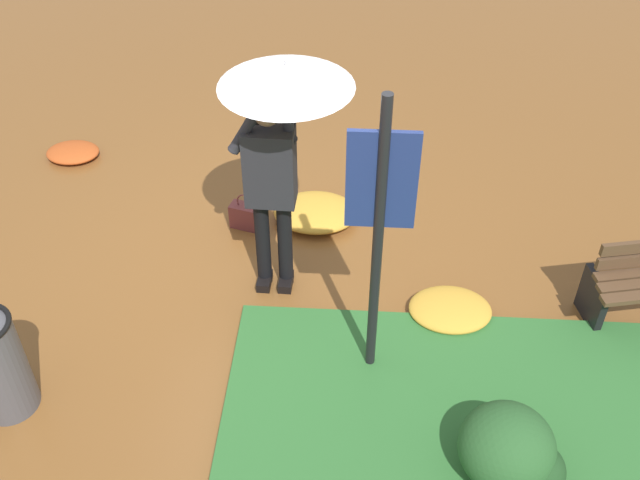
% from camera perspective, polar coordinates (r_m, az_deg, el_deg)
% --- Properties ---
extents(ground_plane, '(18.00, 18.00, 0.00)m').
position_cam_1_polar(ground_plane, '(6.37, -4.53, -2.40)').
color(ground_plane, brown).
extents(person_with_umbrella, '(0.96, 0.96, 2.04)m').
position_cam_1_polar(person_with_umbrella, '(5.32, -3.20, 9.03)').
color(person_with_umbrella, black).
rests_on(person_with_umbrella, ground_plane).
extents(info_sign_post, '(0.44, 0.07, 2.30)m').
position_cam_1_polar(info_sign_post, '(4.64, 4.63, 2.01)').
color(info_sign_post, black).
rests_on(info_sign_post, ground_plane).
extents(handbag, '(0.33, 0.21, 0.37)m').
position_cam_1_polar(handbag, '(6.75, -5.68, 1.87)').
color(handbag, brown).
rests_on(handbag, ground_plane).
extents(shrub_cluster, '(0.68, 0.62, 0.56)m').
position_cam_1_polar(shrub_cluster, '(5.01, 14.64, -15.59)').
color(shrub_cluster, '#285628').
rests_on(shrub_cluster, ground_plane).
extents(leaf_pile_near_person, '(0.78, 0.62, 0.17)m').
position_cam_1_polar(leaf_pile_near_person, '(6.83, -0.36, 2.16)').
color(leaf_pile_near_person, gold).
rests_on(leaf_pile_near_person, ground_plane).
extents(leaf_pile_by_bench, '(0.66, 0.53, 0.15)m').
position_cam_1_polar(leaf_pile_by_bench, '(6.01, 10.03, -5.31)').
color(leaf_pile_by_bench, gold).
rests_on(leaf_pile_by_bench, ground_plane).
extents(leaf_pile_far_path, '(0.54, 0.43, 0.12)m').
position_cam_1_polar(leaf_pile_far_path, '(8.10, -18.58, 6.45)').
color(leaf_pile_far_path, '#B74C1E').
rests_on(leaf_pile_far_path, ground_plane).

